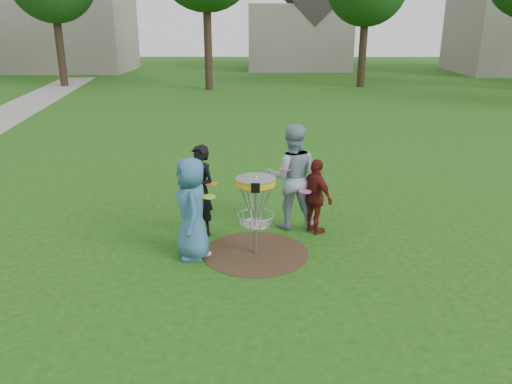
{
  "coord_description": "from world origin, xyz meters",
  "views": [
    {
      "loc": [
        0.11,
        -7.71,
        3.75
      ],
      "look_at": [
        0.0,
        0.3,
        1.0
      ],
      "focal_mm": 35.0,
      "sensor_mm": 36.0,
      "label": 1
    }
  ],
  "objects_px": {
    "player_grey": "(292,177)",
    "disc_golf_basket": "(256,197)",
    "player_blue": "(192,209)",
    "player_black": "(201,191)",
    "player_maroon": "(316,197)"
  },
  "relations": [
    {
      "from": "player_maroon",
      "to": "disc_golf_basket",
      "type": "bearing_deg",
      "value": 94.57
    },
    {
      "from": "player_black",
      "to": "player_blue",
      "type": "bearing_deg",
      "value": -48.1
    },
    {
      "from": "player_grey",
      "to": "player_maroon",
      "type": "bearing_deg",
      "value": 144.62
    },
    {
      "from": "player_grey",
      "to": "disc_golf_basket",
      "type": "distance_m",
      "value": 1.37
    },
    {
      "from": "player_black",
      "to": "player_grey",
      "type": "height_order",
      "value": "player_grey"
    },
    {
      "from": "player_blue",
      "to": "player_maroon",
      "type": "bearing_deg",
      "value": 102.15
    },
    {
      "from": "player_grey",
      "to": "player_maroon",
      "type": "height_order",
      "value": "player_grey"
    },
    {
      "from": "player_blue",
      "to": "player_maroon",
      "type": "distance_m",
      "value": 2.38
    },
    {
      "from": "player_black",
      "to": "disc_golf_basket",
      "type": "relative_size",
      "value": 1.22
    },
    {
      "from": "player_blue",
      "to": "player_grey",
      "type": "xyz_separation_m",
      "value": [
        1.7,
        1.33,
        0.14
      ]
    },
    {
      "from": "player_black",
      "to": "disc_golf_basket",
      "type": "distance_m",
      "value": 1.31
    },
    {
      "from": "player_grey",
      "to": "disc_golf_basket",
      "type": "xyz_separation_m",
      "value": [
        -0.65,
        -1.2,
        0.02
      ]
    },
    {
      "from": "player_blue",
      "to": "player_grey",
      "type": "relative_size",
      "value": 0.86
    },
    {
      "from": "player_blue",
      "to": "player_black",
      "type": "distance_m",
      "value": 0.95
    },
    {
      "from": "player_maroon",
      "to": "disc_golf_basket",
      "type": "distance_m",
      "value": 1.45
    }
  ]
}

